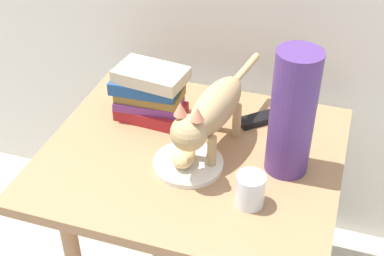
# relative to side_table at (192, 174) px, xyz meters

# --- Properties ---
(side_table) EXTENTS (0.79, 0.68, 0.60)m
(side_table) POSITION_rel_side_table_xyz_m (0.00, 0.00, 0.00)
(side_table) COLOR #9E724C
(side_table) RESTS_ON ground
(plate) EXTENTS (0.18, 0.18, 0.01)m
(plate) POSITION_rel_side_table_xyz_m (0.01, -0.06, 0.09)
(plate) COLOR silver
(plate) RESTS_ON side_table
(bread_roll) EXTENTS (0.07, 0.09, 0.05)m
(bread_roll) POSITION_rel_side_table_xyz_m (0.00, -0.07, 0.12)
(bread_roll) COLOR #E0BC7A
(bread_roll) RESTS_ON plate
(cat) EXTENTS (0.13, 0.48, 0.23)m
(cat) POSITION_rel_side_table_xyz_m (0.05, 0.01, 0.21)
(cat) COLOR tan
(cat) RESTS_ON side_table
(book_stack) EXTENTS (0.22, 0.14, 0.16)m
(book_stack) POSITION_rel_side_table_xyz_m (-0.17, 0.12, 0.16)
(book_stack) COLOR maroon
(book_stack) RESTS_ON side_table
(green_vase) EXTENTS (0.11, 0.11, 0.34)m
(green_vase) POSITION_rel_side_table_xyz_m (0.25, 0.01, 0.25)
(green_vase) COLOR #4C2D72
(green_vase) RESTS_ON side_table
(candle_jar) EXTENTS (0.07, 0.07, 0.08)m
(candle_jar) POSITION_rel_side_table_xyz_m (0.19, -0.14, 0.12)
(candle_jar) COLOR silver
(candle_jar) RESTS_ON side_table
(tv_remote) EXTENTS (0.14, 0.13, 0.02)m
(tv_remote) POSITION_rel_side_table_xyz_m (0.15, 0.20, 0.09)
(tv_remote) COLOR black
(tv_remote) RESTS_ON side_table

